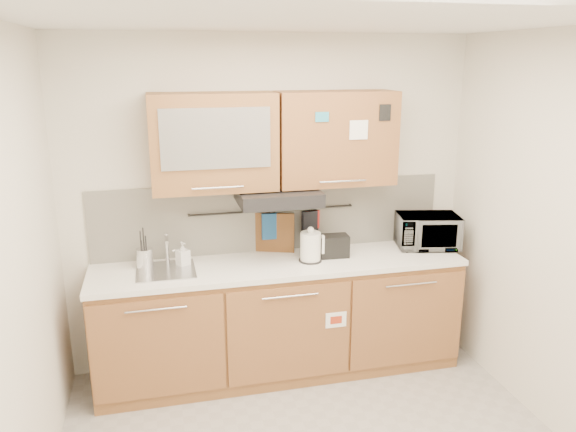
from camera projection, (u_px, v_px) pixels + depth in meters
ceiling at (334, 17)px, 2.69m from camera, size 3.20×3.20×0.00m
wall_back at (271, 204)px, 4.44m from camera, size 3.20×0.00×3.20m
wall_left at (9, 299)px, 2.68m from camera, size 0.00×3.00×3.00m
base_cabinet at (280, 324)px, 4.40m from camera, size 2.80×0.64×0.88m
countertop at (280, 265)px, 4.26m from camera, size 2.82×0.62×0.04m
backsplash at (272, 216)px, 4.46m from camera, size 2.80×0.02×0.56m
upper_cabinets at (275, 140)px, 4.13m from camera, size 1.82×0.37×0.70m
range_hood at (278, 196)px, 4.18m from camera, size 0.60×0.46×0.10m
sink at (166, 270)px, 4.08m from camera, size 0.42×0.40×0.26m
utensil_rail at (273, 210)px, 4.41m from camera, size 1.30×0.02×0.02m
utensil_crock at (145, 258)px, 4.11m from camera, size 0.14×0.14×0.31m
kettle at (311, 248)px, 4.25m from camera, size 0.20×0.18×0.27m
toaster at (334, 246)px, 4.36m from camera, size 0.23×0.15×0.17m
microwave at (427, 231)px, 4.57m from camera, size 0.54×0.42×0.27m
soap_bottle at (183, 254)px, 4.16m from camera, size 0.11×0.11×0.18m
cutting_board at (275, 236)px, 4.45m from camera, size 0.30×0.13×0.38m
oven_mitt at (270, 226)px, 4.42m from camera, size 0.13×0.03×0.21m
dark_pouch at (310, 224)px, 4.50m from camera, size 0.14×0.07×0.21m
pot_holder at (312, 220)px, 4.49m from camera, size 0.12×0.03×0.15m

